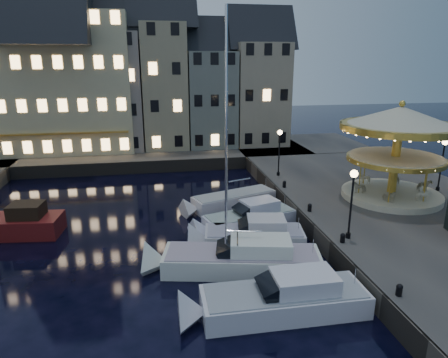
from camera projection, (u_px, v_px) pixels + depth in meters
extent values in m
plane|color=black|center=(232.00, 277.00, 21.82)|extent=(160.00, 160.00, 0.00)
cube|color=#474442|center=(400.00, 210.00, 29.68)|extent=(16.00, 56.00, 1.30)
cube|color=#474442|center=(118.00, 155.00, 46.66)|extent=(44.00, 12.00, 1.30)
cube|color=#47423A|center=(298.00, 218.00, 28.31)|extent=(0.15, 44.00, 1.30)
cube|color=#47423A|center=(134.00, 168.00, 41.35)|extent=(48.00, 0.15, 1.30)
cylinder|color=black|center=(348.00, 235.00, 23.57)|extent=(0.28, 0.28, 0.30)
cylinder|color=black|center=(351.00, 208.00, 23.07)|extent=(0.12, 0.12, 3.80)
sphere|color=#FFD18C|center=(354.00, 174.00, 22.48)|extent=(0.44, 0.44, 0.44)
cylinder|color=black|center=(278.00, 174.00, 36.30)|extent=(0.28, 0.28, 0.30)
cylinder|color=black|center=(279.00, 155.00, 35.79)|extent=(0.12, 0.12, 3.80)
sphere|color=#FFD18C|center=(280.00, 132.00, 35.20)|extent=(0.44, 0.44, 0.44)
cylinder|color=black|center=(438.00, 189.00, 32.10)|extent=(0.28, 0.28, 0.30)
cylinder|color=black|center=(441.00, 168.00, 31.59)|extent=(0.12, 0.12, 3.80)
sphere|color=#FFD18C|center=(445.00, 142.00, 31.00)|extent=(0.44, 0.44, 0.44)
cylinder|color=black|center=(399.00, 291.00, 17.80)|extent=(0.28, 0.28, 0.40)
sphere|color=black|center=(400.00, 287.00, 17.74)|extent=(0.30, 0.30, 0.30)
cylinder|color=black|center=(343.00, 239.00, 22.99)|extent=(0.28, 0.28, 0.40)
sphere|color=black|center=(343.00, 236.00, 22.92)|extent=(0.30, 0.30, 0.30)
cylinder|color=black|center=(310.00, 208.00, 27.70)|extent=(0.28, 0.28, 0.40)
sphere|color=black|center=(310.00, 205.00, 27.64)|extent=(0.30, 0.30, 0.30)
cylinder|color=black|center=(284.00, 185.00, 32.88)|extent=(0.28, 0.28, 0.40)
sphere|color=black|center=(284.00, 182.00, 32.82)|extent=(0.30, 0.30, 0.30)
cube|color=gray|center=(10.00, 102.00, 44.81)|extent=(5.00, 8.00, 11.00)
cube|color=slate|center=(60.00, 97.00, 45.60)|extent=(5.60, 8.00, 12.00)
cube|color=gray|center=(115.00, 92.00, 46.49)|extent=(6.20, 8.00, 13.00)
cube|color=gray|center=(164.00, 87.00, 47.32)|extent=(5.00, 8.00, 14.00)
cube|color=slate|center=(210.00, 99.00, 48.68)|extent=(5.60, 8.00, 11.00)
cube|color=gray|center=(258.00, 94.00, 49.57)|extent=(6.20, 8.00, 12.00)
cube|color=beige|center=(59.00, 84.00, 45.18)|extent=(16.00, 9.00, 15.00)
cube|color=silver|center=(284.00, 304.00, 18.69)|extent=(7.75, 2.65, 1.30)
cube|color=gray|center=(285.00, 291.00, 18.50)|extent=(7.36, 2.44, 0.10)
cube|color=silver|center=(304.00, 281.00, 18.53)|extent=(2.95, 1.96, 0.80)
cube|color=black|center=(272.00, 286.00, 18.31)|extent=(1.30, 1.81, 0.99)
cube|color=white|center=(241.00, 263.00, 22.41)|extent=(9.08, 4.33, 1.30)
cube|color=gray|center=(242.00, 252.00, 22.22)|extent=(8.61, 4.04, 0.10)
cube|color=white|center=(261.00, 246.00, 22.07)|extent=(3.65, 2.58, 0.80)
cube|color=black|center=(229.00, 247.00, 22.14)|extent=(1.76, 2.06, 1.05)
cylinder|color=silver|center=(226.00, 149.00, 20.56)|extent=(0.14, 0.14, 11.76)
cube|color=silver|center=(254.00, 240.00, 25.32)|extent=(6.49, 3.38, 1.30)
cube|color=gray|center=(254.00, 230.00, 25.13)|extent=(6.15, 3.14, 0.10)
cube|color=silver|center=(266.00, 224.00, 25.01)|extent=(2.61, 2.15, 0.80)
cube|color=black|center=(247.00, 225.00, 25.03)|extent=(1.34, 1.82, 0.89)
cube|color=silver|center=(250.00, 222.00, 28.10)|extent=(6.87, 3.94, 1.30)
cube|color=gray|center=(250.00, 213.00, 27.91)|extent=(6.50, 3.69, 0.10)
cube|color=silver|center=(260.00, 205.00, 28.12)|extent=(2.84, 2.27, 0.80)
cube|color=black|center=(244.00, 210.00, 27.59)|extent=(1.51, 1.78, 0.91)
cube|color=silver|center=(234.00, 201.00, 32.15)|extent=(7.08, 4.11, 1.30)
cube|color=#929699|center=(234.00, 194.00, 31.96)|extent=(6.71, 3.85, 0.10)
cylinder|color=silver|center=(227.00, 138.00, 30.33)|extent=(0.14, 0.14, 9.15)
cube|color=maroon|center=(6.00, 228.00, 26.91)|extent=(7.42, 3.28, 1.50)
cube|color=black|center=(27.00, 210.00, 26.66)|extent=(2.29, 1.95, 0.96)
cylinder|color=beige|center=(391.00, 195.00, 30.43)|extent=(7.29, 7.29, 0.46)
cylinder|color=gold|center=(396.00, 156.00, 29.55)|extent=(0.64, 0.64, 5.65)
cylinder|color=beige|center=(396.00, 157.00, 29.57)|extent=(6.74, 6.74, 0.16)
cylinder|color=gold|center=(395.00, 159.00, 29.62)|extent=(7.00, 7.00, 0.32)
cone|color=beige|center=(401.00, 116.00, 28.71)|extent=(8.38, 8.38, 1.46)
cylinder|color=gold|center=(399.00, 127.00, 28.93)|extent=(8.38, 8.38, 0.46)
sphere|color=gold|center=(402.00, 104.00, 28.45)|extent=(0.46, 0.46, 0.46)
imported|color=beige|center=(415.00, 182.00, 31.35)|extent=(1.52, 1.10, 0.91)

